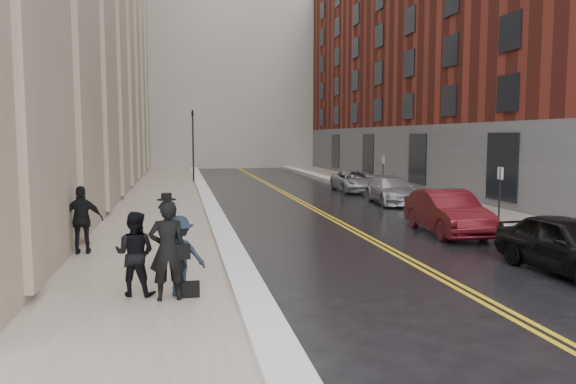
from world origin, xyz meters
name	(u,v)px	position (x,y,z in m)	size (l,w,h in m)	color
ground	(362,303)	(0.00, 0.00, 0.00)	(160.00, 160.00, 0.00)	black
sidewalk_left	(160,207)	(-4.50, 16.00, 0.07)	(4.00, 64.00, 0.15)	gray
sidewalk_right	(431,200)	(9.00, 16.00, 0.07)	(3.00, 64.00, 0.15)	gray
lane_stripe_a	(304,205)	(2.38, 16.00, 0.00)	(0.12, 64.00, 0.01)	gold
lane_stripe_b	(309,205)	(2.62, 16.00, 0.00)	(0.12, 64.00, 0.01)	gold
snow_ridge_left	(210,204)	(-2.20, 16.00, 0.13)	(0.70, 60.80, 0.26)	white
snow_ridge_right	(397,200)	(7.15, 16.00, 0.15)	(0.85, 60.80, 0.30)	white
building_right	(509,48)	(17.50, 23.00, 9.00)	(14.00, 50.00, 18.00)	maroon
traffic_signal	(193,140)	(-2.60, 30.00, 3.08)	(0.18, 0.15, 5.20)	black
parking_sign_near	(500,191)	(7.90, 8.00, 1.36)	(0.06, 0.35, 2.23)	black
parking_sign_far	(383,171)	(7.90, 20.00, 1.36)	(0.06, 0.35, 2.23)	black
car_black	(570,245)	(5.72, 1.34, 0.72)	(1.70, 4.22, 1.44)	black
car_maroon	(447,212)	(5.42, 7.13, 0.75)	(1.59, 4.55, 1.50)	#470C11
car_silver_near	(392,190)	(6.80, 15.78, 0.66)	(1.85, 4.56, 1.32)	#989A9F
car_silver_far	(355,181)	(6.80, 21.82, 0.64)	(2.14, 4.64, 1.29)	#9B9DA3
pedestrian_main	(168,250)	(-3.83, 0.46, 1.14)	(0.72, 0.47, 1.98)	black
pedestrian_a	(135,254)	(-4.49, 0.92, 1.00)	(0.83, 0.65, 1.71)	black
pedestrian_b	(179,255)	(-3.62, 0.79, 0.96)	(1.04, 0.60, 1.61)	black
pedestrian_c	(82,220)	(-6.20, 5.35, 1.08)	(1.09, 0.45, 1.86)	black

